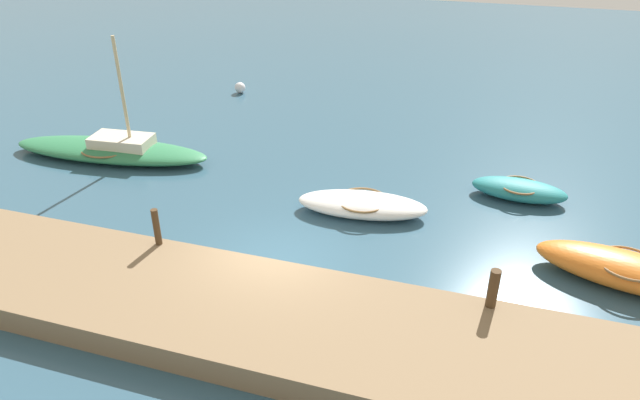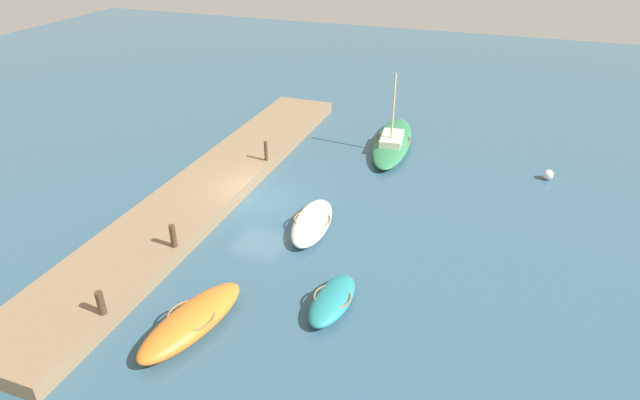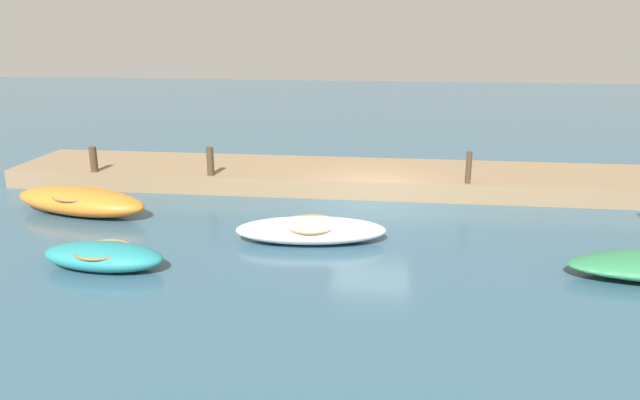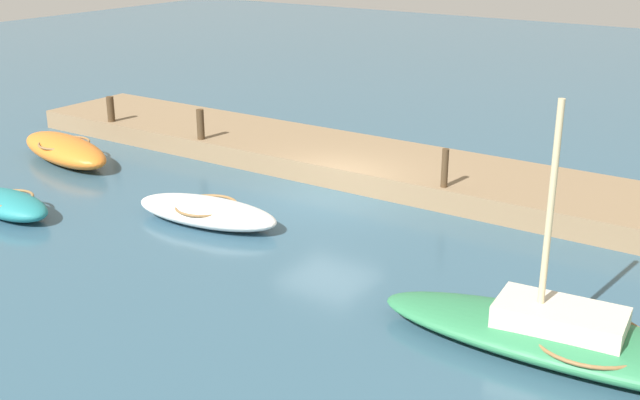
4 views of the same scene
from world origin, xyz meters
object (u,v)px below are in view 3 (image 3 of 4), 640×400
(mooring_post_mid_east, at_px, (94,159))
(rowboat_orange, at_px, (80,201))
(mooring_post_west, at_px, (469,167))
(dinghy_teal, at_px, (103,256))
(mooring_post_mid_west, at_px, (210,161))
(rowboat_white, at_px, (311,230))

(mooring_post_mid_east, bearing_deg, rowboat_orange, 107.94)
(rowboat_orange, distance_m, mooring_post_west, 12.18)
(dinghy_teal, distance_m, mooring_post_west, 11.43)
(dinghy_teal, bearing_deg, mooring_post_mid_east, -58.62)
(dinghy_teal, xyz_separation_m, mooring_post_mid_west, (-0.61, -6.77, 0.80))
(mooring_post_mid_east, bearing_deg, mooring_post_mid_west, 180.00)
(dinghy_teal, height_order, mooring_post_west, mooring_post_west)
(dinghy_teal, height_order, mooring_post_mid_east, mooring_post_mid_east)
(rowboat_white, distance_m, dinghy_teal, 5.27)
(rowboat_white, height_order, mooring_post_mid_west, mooring_post_mid_west)
(dinghy_teal, height_order, mooring_post_mid_west, mooring_post_mid_west)
(rowboat_orange, bearing_deg, rowboat_white, -179.12)
(dinghy_teal, xyz_separation_m, rowboat_orange, (2.66, -3.99, 0.10))
(rowboat_white, relative_size, rowboat_orange, 0.89)
(mooring_post_west, distance_m, mooring_post_mid_east, 12.73)
(rowboat_orange, distance_m, mooring_post_mid_east, 2.99)
(dinghy_teal, bearing_deg, rowboat_orange, -52.68)
(dinghy_teal, distance_m, mooring_post_mid_east, 7.68)
(mooring_post_mid_west, relative_size, mooring_post_mid_east, 1.11)
(mooring_post_west, relative_size, mooring_post_mid_west, 1.08)
(rowboat_white, distance_m, mooring_post_mid_west, 5.92)
(mooring_post_west, relative_size, mooring_post_mid_east, 1.19)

